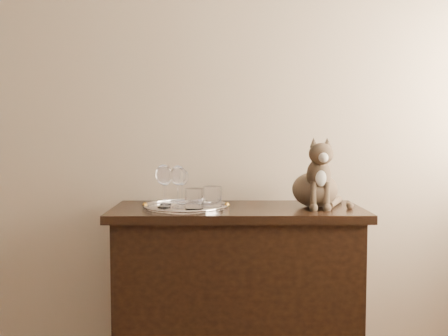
% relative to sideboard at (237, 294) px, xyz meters
% --- Properties ---
extents(wall_back, '(4.00, 0.10, 2.70)m').
position_rel_sideboard_xyz_m(wall_back, '(-0.60, 0.31, 0.93)').
color(wall_back, '#C4AD93').
rests_on(wall_back, ground).
extents(sideboard, '(1.20, 0.50, 0.85)m').
position_rel_sideboard_xyz_m(sideboard, '(0.00, 0.00, 0.00)').
color(sideboard, black).
rests_on(sideboard, ground).
extents(tray, '(0.40, 0.40, 0.01)m').
position_rel_sideboard_xyz_m(tray, '(-0.24, -0.03, 0.43)').
color(tray, silver).
rests_on(tray, sideboard).
extents(wine_glass_a, '(0.07, 0.07, 0.18)m').
position_rel_sideboard_xyz_m(wine_glass_a, '(-0.35, 0.05, 0.52)').
color(wine_glass_a, white).
rests_on(wine_glass_a, tray).
extents(wine_glass_b, '(0.07, 0.07, 0.17)m').
position_rel_sideboard_xyz_m(wine_glass_b, '(-0.27, 0.08, 0.52)').
color(wine_glass_b, silver).
rests_on(wine_glass_b, tray).
extents(wine_glass_c, '(0.08, 0.08, 0.20)m').
position_rel_sideboard_xyz_m(wine_glass_c, '(-0.35, -0.05, 0.53)').
color(wine_glass_c, white).
rests_on(wine_glass_c, tray).
extents(wine_glass_d, '(0.07, 0.07, 0.20)m').
position_rel_sideboard_xyz_m(wine_glass_d, '(-0.28, -0.04, 0.53)').
color(wine_glass_d, white).
rests_on(wine_glass_d, tray).
extents(tumbler_a, '(0.09, 0.09, 0.10)m').
position_rel_sideboard_xyz_m(tumbler_a, '(-0.20, -0.11, 0.48)').
color(tumbler_a, silver).
rests_on(tumbler_a, tray).
extents(tumbler_c, '(0.09, 0.09, 0.10)m').
position_rel_sideboard_xyz_m(tumbler_c, '(-0.12, -0.05, 0.48)').
color(tumbler_c, white).
rests_on(tumbler_c, tray).
extents(cat, '(0.34, 0.32, 0.34)m').
position_rel_sideboard_xyz_m(cat, '(0.38, 0.02, 0.59)').
color(cat, '#4C3C2D').
rests_on(cat, sideboard).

